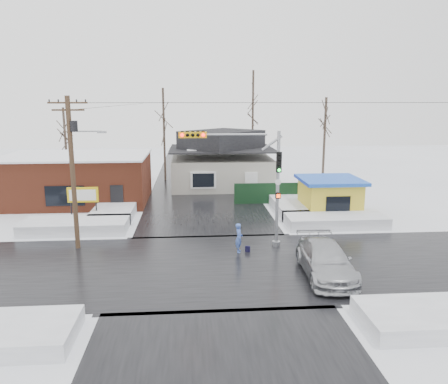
{
  "coord_description": "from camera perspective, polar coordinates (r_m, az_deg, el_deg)",
  "views": [
    {
      "loc": [
        -1.12,
        -22.13,
        8.79
      ],
      "look_at": [
        0.95,
        5.0,
        3.0
      ],
      "focal_mm": 35.0,
      "sensor_mm": 36.0,
      "label": 1
    }
  ],
  "objects": [
    {
      "name": "road_ns",
      "position": [
        23.83,
        -1.38,
        -9.61
      ],
      "size": [
        10.0,
        120.0,
        0.02
      ],
      "primitive_type": "cube",
      "color": "black",
      "rests_on": "ground"
    },
    {
      "name": "snowbank_nside_w",
      "position": [
        35.63,
        -13.74,
        -1.96
      ],
      "size": [
        3.0,
        8.0,
        0.8
      ],
      "primitive_type": "cube",
      "color": "white",
      "rests_on": "ground"
    },
    {
      "name": "snowbank_nw",
      "position": [
        31.32,
        -18.81,
        -4.18
      ],
      "size": [
        7.0,
        3.0,
        0.8
      ],
      "primitive_type": "cube",
      "color": "white",
      "rests_on": "ground"
    },
    {
      "name": "kiosk",
      "position": [
        34.62,
        13.61,
        -0.55
      ],
      "size": [
        4.6,
        4.6,
        2.88
      ],
      "color": "gold",
      "rests_on": "ground"
    },
    {
      "name": "traffic_signal",
      "position": [
        25.7,
        3.65,
        2.47
      ],
      "size": [
        6.05,
        0.68,
        7.0
      ],
      "color": "gray",
      "rests_on": "ground"
    },
    {
      "name": "road_ew",
      "position": [
        23.83,
        -1.38,
        -9.61
      ],
      "size": [
        120.0,
        10.0,
        0.02
      ],
      "primitive_type": "cube",
      "color": "black",
      "rests_on": "ground"
    },
    {
      "name": "tree_far_right",
      "position": [
        44.15,
        13.12,
        9.59
      ],
      "size": [
        3.0,
        3.0,
        9.0
      ],
      "color": "#332821",
      "rests_on": "ground"
    },
    {
      "name": "utility_pole",
      "position": [
        26.77,
        -19.09,
        3.46
      ],
      "size": [
        3.15,
        0.44,
        9.0
      ],
      "color": "#382619",
      "rests_on": "ground"
    },
    {
      "name": "shopping_bag",
      "position": [
        25.84,
        3.1,
        -7.48
      ],
      "size": [
        0.3,
        0.21,
        0.35
      ],
      "primitive_type": "cube",
      "rotation": [
        0.0,
        0.0,
        -0.34
      ],
      "color": "black",
      "rests_on": "ground"
    },
    {
      "name": "brick_building",
      "position": [
        39.95,
        -18.62,
        1.7
      ],
      "size": [
        12.2,
        8.2,
        4.12
      ],
      "color": "brown",
      "rests_on": "ground"
    },
    {
      "name": "pedestrian",
      "position": [
        25.57,
        1.97,
        -6.04
      ],
      "size": [
        0.51,
        0.69,
        1.73
      ],
      "primitive_type": "imported",
      "rotation": [
        0.0,
        0.0,
        1.42
      ],
      "color": "#4667C5",
      "rests_on": "ground"
    },
    {
      "name": "snowbank_nside_e",
      "position": [
        36.07,
        8.78,
        -1.58
      ],
      "size": [
        3.0,
        8.0,
        0.8
      ],
      "primitive_type": "cube",
      "color": "white",
      "rests_on": "ground"
    },
    {
      "name": "ground",
      "position": [
        23.84,
        -1.38,
        -9.63
      ],
      "size": [
        120.0,
        120.0,
        0.0
      ],
      "primitive_type": "plane",
      "color": "white",
      "rests_on": "ground"
    },
    {
      "name": "car",
      "position": [
        22.88,
        13.12,
        -8.71
      ],
      "size": [
        2.54,
        5.72,
        1.63
      ],
      "primitive_type": "imported",
      "rotation": [
        0.0,
        0.0,
        -0.05
      ],
      "color": "#AEB0B5",
      "rests_on": "ground"
    },
    {
      "name": "tree_far_left",
      "position": [
        48.22,
        -7.93,
        10.91
      ],
      "size": [
        3.0,
        3.0,
        10.0
      ],
      "color": "#332821",
      "rests_on": "ground"
    },
    {
      "name": "house",
      "position": [
        44.66,
        -0.31,
        4.07
      ],
      "size": [
        10.4,
        8.4,
        5.76
      ],
      "color": "#B8B5A6",
      "rests_on": "ground"
    },
    {
      "name": "marquee_sign",
      "position": [
        33.31,
        -17.95,
        -0.48
      ],
      "size": [
        2.2,
        0.21,
        2.55
      ],
      "color": "black",
      "rests_on": "ground"
    },
    {
      "name": "snowbank_ne",
      "position": [
        31.96,
        14.3,
        -3.59
      ],
      "size": [
        7.0,
        3.0,
        0.8
      ],
      "primitive_type": "cube",
      "color": "white",
      "rests_on": "ground"
    },
    {
      "name": "tree_far_west",
      "position": [
        47.96,
        -20.16,
        8.39
      ],
      "size": [
        3.0,
        3.0,
        8.0
      ],
      "color": "#332821",
      "rests_on": "ground"
    },
    {
      "name": "fence",
      "position": [
        37.76,
        7.38,
        -0.15
      ],
      "size": [
        8.0,
        0.12,
        1.8
      ],
      "primitive_type": "cube",
      "color": "black",
      "rests_on": "ground"
    },
    {
      "name": "tree_far_mid",
      "position": [
        50.64,
        3.82,
        12.84
      ],
      "size": [
        3.0,
        3.0,
        12.0
      ],
      "color": "#332821",
      "rests_on": "ground"
    }
  ]
}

